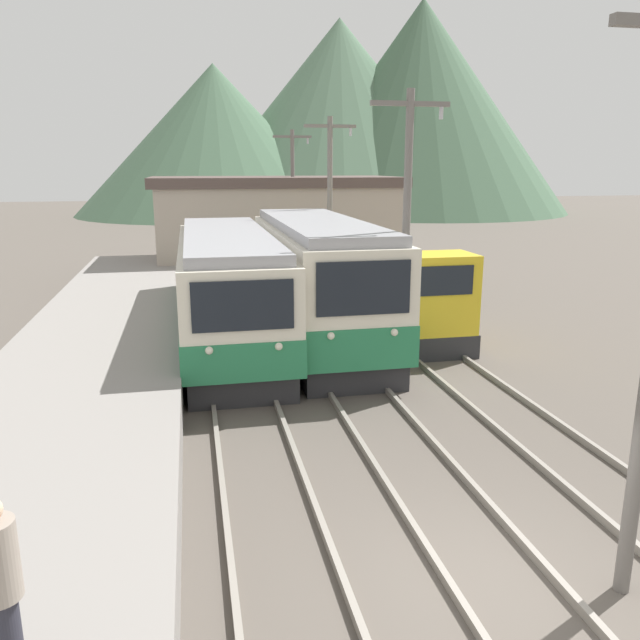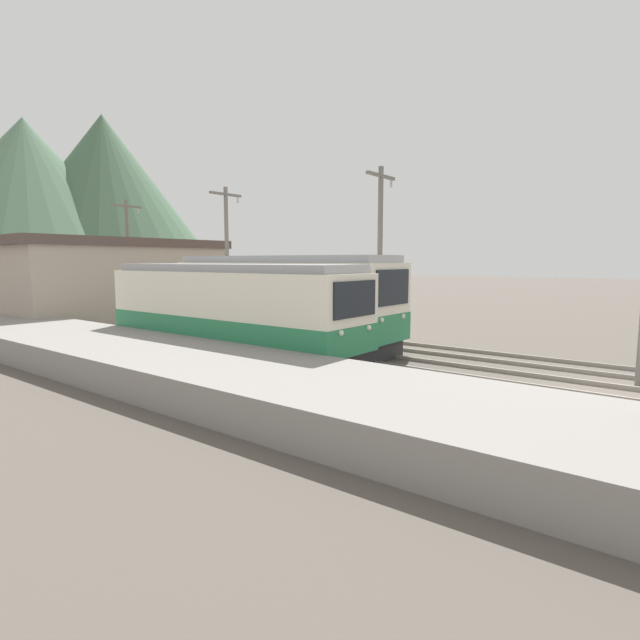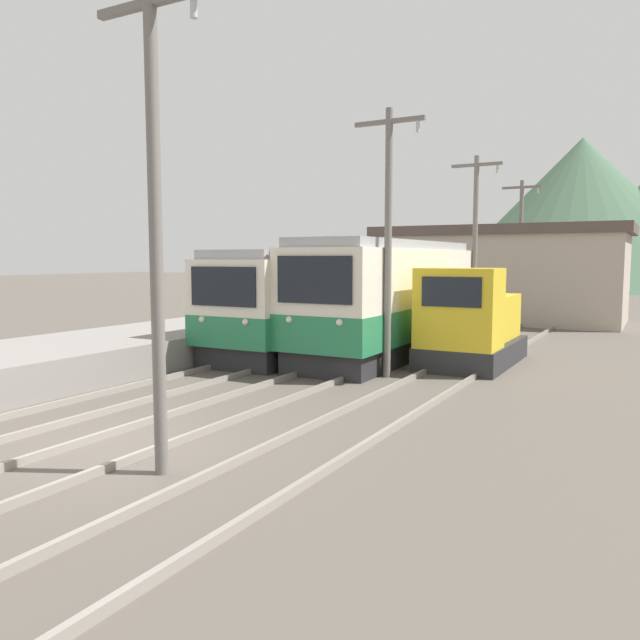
{
  "view_description": "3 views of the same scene",
  "coord_description": "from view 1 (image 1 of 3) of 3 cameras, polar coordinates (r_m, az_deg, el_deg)",
  "views": [
    {
      "loc": [
        -3.65,
        -6.61,
        5.44
      ],
      "look_at": [
        -0.45,
        8.82,
        1.55
      ],
      "focal_mm": 35.0,
      "sensor_mm": 36.0,
      "label": 1
    },
    {
      "loc": [
        -15.35,
        -1.76,
        3.66
      ],
      "look_at": [
        -1.5,
        8.94,
        1.57
      ],
      "focal_mm": 28.0,
      "sensor_mm": 36.0,
      "label": 2
    },
    {
      "loc": [
        8.3,
        -7.37,
        3.29
      ],
      "look_at": [
        -0.66,
        8.88,
        1.44
      ],
      "focal_mm": 35.0,
      "sensor_mm": 36.0,
      "label": 3
    }
  ],
  "objects": [
    {
      "name": "catenary_mast_mid",
      "position": [
        16.04,
        7.92,
        8.42
      ],
      "size": [
        2.0,
        0.2,
        7.26
      ],
      "color": "slate",
      "rests_on": "ground"
    },
    {
      "name": "station_building",
      "position": [
        33.04,
        -4.04,
        8.72
      ],
      "size": [
        12.6,
        6.3,
        4.91
      ],
      "color": "#AD9E8E",
      "rests_on": "ground"
    },
    {
      "name": "ground_plane",
      "position": [
        9.31,
        15.03,
        -22.45
      ],
      "size": [
        200.0,
        200.0,
        0.0
      ],
      "primitive_type": "plane",
      "color": "#564F47"
    },
    {
      "name": "track_center",
      "position": [
        9.35,
        16.24,
        -21.83
      ],
      "size": [
        1.54,
        60.0,
        0.14
      ],
      "color": "gray",
      "rests_on": "ground"
    },
    {
      "name": "catenary_mast_far",
      "position": [
        24.54,
        0.92,
        10.41
      ],
      "size": [
        2.0,
        0.2,
        7.26
      ],
      "color": "slate",
      "rests_on": "ground"
    },
    {
      "name": "track_left",
      "position": [
        8.58,
        -2.32,
        -24.9
      ],
      "size": [
        1.54,
        60.0,
        0.14
      ],
      "color": "gray",
      "rests_on": "ground"
    },
    {
      "name": "catenary_mast_distant",
      "position": [
        33.23,
        -2.49,
        11.31
      ],
      "size": [
        2.0,
        0.2,
        7.26
      ],
      "color": "slate",
      "rests_on": "ground"
    },
    {
      "name": "commuter_train_center",
      "position": [
        19.55,
        -0.16,
        3.1
      ],
      "size": [
        2.84,
        10.54,
        3.85
      ],
      "color": "#28282B",
      "rests_on": "ground"
    },
    {
      "name": "commuter_train_left",
      "position": [
        19.35,
        -8.4,
        2.42
      ],
      "size": [
        2.84,
        11.35,
        3.52
      ],
      "color": "#28282B",
      "rests_on": "ground"
    },
    {
      "name": "mountain_backdrop",
      "position": [
        79.07,
        2.26,
        17.95
      ],
      "size": [
        58.4,
        40.57,
        24.45
      ],
      "color": "#47664C",
      "rests_on": "ground"
    },
    {
      "name": "shunting_locomotive",
      "position": [
        19.81,
        8.79,
        1.38
      ],
      "size": [
        2.4,
        4.82,
        3.0
      ],
      "color": "#28282B",
      "rests_on": "ground"
    }
  ]
}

